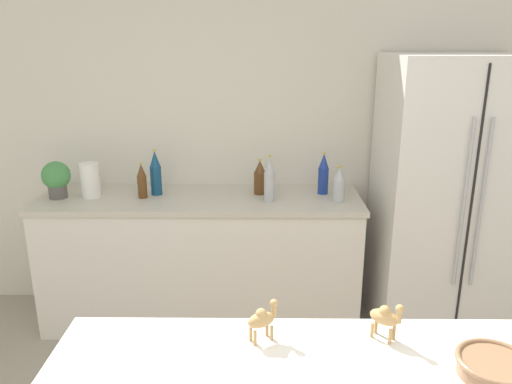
{
  "coord_description": "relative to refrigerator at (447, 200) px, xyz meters",
  "views": [
    {
      "loc": [
        -0.04,
        -0.76,
        1.92
      ],
      "look_at": [
        -0.06,
        1.43,
        1.24
      ],
      "focal_mm": 35.0,
      "sensor_mm": 36.0,
      "label": 1
    }
  ],
  "objects": [
    {
      "name": "wall_back",
      "position": [
        -1.18,
        0.41,
        0.36
      ],
      "size": [
        8.0,
        0.06,
        2.55
      ],
      "color": "silver",
      "rests_on": "ground_plane"
    },
    {
      "name": "fruit_bowl",
      "position": [
        -0.56,
        -1.91,
        0.14
      ],
      "size": [
        0.21,
        0.21,
        0.06
      ],
      "color": "#8C6647",
      "rests_on": "bar_counter"
    },
    {
      "name": "refrigerator",
      "position": [
        0.0,
        0.0,
        0.0
      ],
      "size": [
        0.87,
        0.74,
        1.83
      ],
      "color": "silver",
      "rests_on": "ground_plane"
    },
    {
      "name": "potted_plant",
      "position": [
        -2.55,
        0.05,
        0.13
      ],
      "size": [
        0.18,
        0.18,
        0.25
      ],
      "color": "#595451",
      "rests_on": "back_counter"
    },
    {
      "name": "back_bottle_4",
      "position": [
        -0.79,
        0.16,
        0.13
      ],
      "size": [
        0.07,
        0.07,
        0.29
      ],
      "color": "navy",
      "rests_on": "back_counter"
    },
    {
      "name": "back_counter",
      "position": [
        -1.62,
        0.08,
        -0.46
      ],
      "size": [
        2.14,
        0.63,
        0.91
      ],
      "color": "silver",
      "rests_on": "ground_plane"
    },
    {
      "name": "camel_figurine",
      "position": [
        -0.83,
        -1.73,
        0.18
      ],
      "size": [
        0.1,
        0.09,
        0.13
      ],
      "color": "tan",
      "rests_on": "bar_counter"
    },
    {
      "name": "back_bottle_0",
      "position": [
        -1.22,
        0.15,
        0.11
      ],
      "size": [
        0.08,
        0.08,
        0.24
      ],
      "color": "brown",
      "rests_on": "back_counter"
    },
    {
      "name": "paper_towel_roll",
      "position": [
        -2.34,
        0.06,
        0.11
      ],
      "size": [
        0.12,
        0.12,
        0.23
      ],
      "color": "white",
      "rests_on": "back_counter"
    },
    {
      "name": "back_bottle_2",
      "position": [
        -1.16,
        -0.01,
        0.14
      ],
      "size": [
        0.07,
        0.07,
        0.3
      ],
      "color": "#B2B7BC",
      "rests_on": "back_counter"
    },
    {
      "name": "camel_figurine_second",
      "position": [
        -1.21,
        -1.74,
        0.18
      ],
      "size": [
        0.1,
        0.08,
        0.13
      ],
      "color": "tan",
      "rests_on": "bar_counter"
    },
    {
      "name": "back_bottle_1",
      "position": [
        -0.71,
        -0.01,
        0.11
      ],
      "size": [
        0.08,
        0.08,
        0.24
      ],
      "color": "#B2B7BC",
      "rests_on": "back_counter"
    },
    {
      "name": "back_bottle_5",
      "position": [
        -1.92,
        0.13,
        0.14
      ],
      "size": [
        0.08,
        0.08,
        0.31
      ],
      "color": "navy",
      "rests_on": "back_counter"
    },
    {
      "name": "back_bottle_3",
      "position": [
        -1.99,
        0.05,
        0.11
      ],
      "size": [
        0.06,
        0.06,
        0.24
      ],
      "color": "brown",
      "rests_on": "back_counter"
    }
  ]
}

